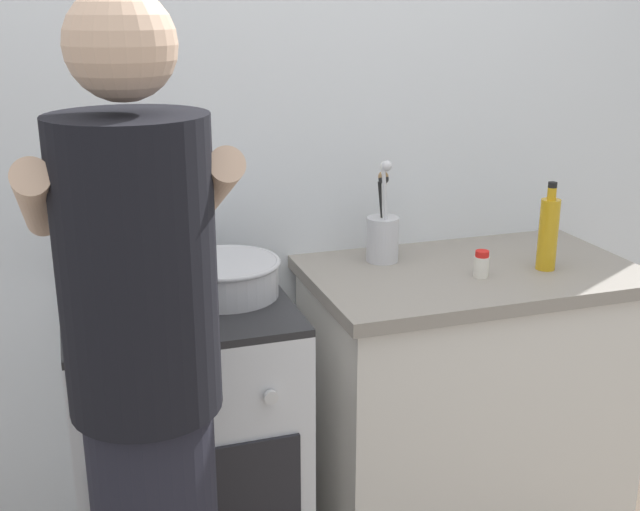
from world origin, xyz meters
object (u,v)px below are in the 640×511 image
Objects in this scene: mixing_bowl at (226,276)px; utensil_crock at (383,232)px; spice_bottle at (482,264)px; pot at (120,279)px; person at (149,421)px; stove_range at (185,448)px; oil_bottle at (548,233)px.

utensil_crock reaches higher than mixing_bowl.
pot is at bearing 174.17° from spice_bottle.
pot is 1.03m from spice_bottle.
spice_bottle is at bearing -6.27° from mixing_bowl.
utensil_crock is 4.01× the size of spice_bottle.
stove_range is at bearing 75.99° from person.
oil_bottle is (0.22, 0.00, 0.08)m from spice_bottle.
pot is at bearing -171.15° from utensil_crock.
oil_bottle is at bearing 21.15° from person.
oil_bottle is (0.44, -0.23, 0.02)m from utensil_crock.
pot is (-0.14, 0.03, 0.52)m from stove_range.
spice_bottle is at bearing -179.16° from oil_bottle.
spice_bottle is at bearing 25.05° from person.
pot reaches higher than spice_bottle.
person is (-1.24, -0.48, -0.15)m from oil_bottle.
utensil_crock is at bearing 13.22° from stove_range.
stove_range is 0.53× the size of person.
utensil_crock reaches higher than stove_range.
utensil_crock is 1.08m from person.
oil_bottle reaches higher than stove_range.
utensil_crock is (0.66, 0.16, 0.54)m from stove_range.
mixing_bowl is 3.78× the size of spice_bottle.
utensil_crock is at bearing 152.71° from oil_bottle.
pot is 3.49× the size of spice_bottle.
stove_range is 0.87m from utensil_crock.
pot is 0.87× the size of utensil_crock.
stove_range is 0.52m from mixing_bowl.
pot is 0.59m from person.
pot is at bearing 167.59° from stove_range.
oil_bottle is at bearing -4.65° from pot.
oil_bottle is at bearing -3.65° from stove_range.
person reaches higher than pot.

